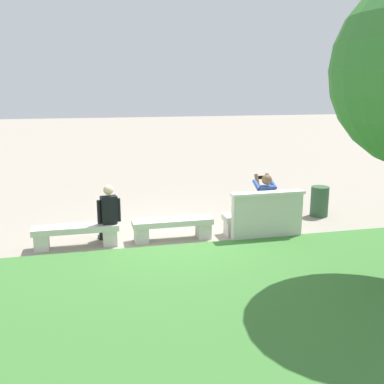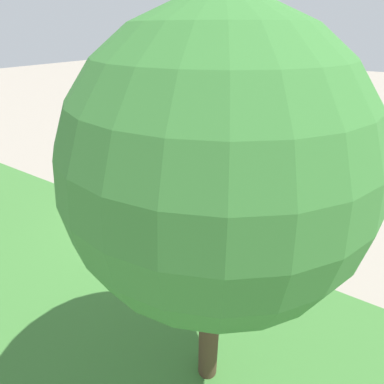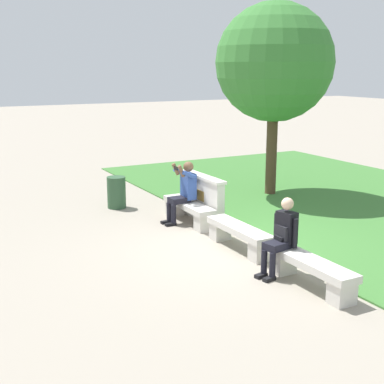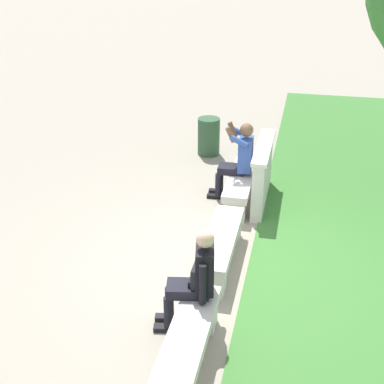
{
  "view_description": "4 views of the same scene",
  "coord_description": "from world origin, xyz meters",
  "views": [
    {
      "loc": [
        1.69,
        8.89,
        3.15
      ],
      "look_at": [
        -0.45,
        -0.12,
        0.98
      ],
      "focal_mm": 42.0,
      "sensor_mm": 36.0,
      "label": 1
    },
    {
      "loc": [
        -4.54,
        5.57,
        4.63
      ],
      "look_at": [
        -0.82,
        -0.39,
        0.8
      ],
      "focal_mm": 28.0,
      "sensor_mm": 36.0,
      "label": 2
    },
    {
      "loc": [
        7.82,
        -5.19,
        3.28
      ],
      "look_at": [
        -0.84,
        -0.53,
        0.97
      ],
      "focal_mm": 50.0,
      "sensor_mm": 36.0,
      "label": 3
    },
    {
      "loc": [
        6.05,
        0.96,
        4.04
      ],
      "look_at": [
        -0.22,
        -0.44,
        0.93
      ],
      "focal_mm": 50.0,
      "sensor_mm": 36.0,
      "label": 4
    }
  ],
  "objects": [
    {
      "name": "bench_mid",
      "position": [
        1.98,
        0.0,
        0.29
      ],
      "size": [
        1.69,
        0.4,
        0.45
      ],
      "color": "beige",
      "rests_on": "ground"
    },
    {
      "name": "backpack",
      "position": [
        1.3,
        0.0,
        0.63
      ],
      "size": [
        0.28,
        0.24,
        0.43
      ],
      "color": "black",
      "rests_on": "bench_mid"
    },
    {
      "name": "bench_main",
      "position": [
        -1.98,
        0.0,
        0.29
      ],
      "size": [
        1.69,
        0.4,
        0.45
      ],
      "color": "beige",
      "rests_on": "ground"
    },
    {
      "name": "tree_behind_wall",
      "position": [
        -3.3,
        3.14,
        3.38
      ],
      "size": [
        2.97,
        2.97,
        4.88
      ],
      "color": "#4C3826",
      "rests_on": "ground"
    },
    {
      "name": "person_distant",
      "position": [
        1.33,
        -0.07,
        0.67
      ],
      "size": [
        0.47,
        0.71,
        1.26
      ],
      "color": "black",
      "rests_on": "ground"
    },
    {
      "name": "backrest_wall_with_plaque",
      "position": [
        -1.98,
        0.34,
        0.52
      ],
      "size": [
        1.6,
        0.24,
        1.01
      ],
      "color": "beige",
      "rests_on": "ground"
    },
    {
      "name": "person_photographer",
      "position": [
        -2.06,
        -0.08,
        0.74
      ],
      "size": [
        0.48,
        0.73,
        1.32
      ],
      "color": "black",
      "rests_on": "ground"
    },
    {
      "name": "trash_bin",
      "position": [
        -3.91,
        -0.92,
        0.38
      ],
      "size": [
        0.44,
        0.44,
        0.75
      ],
      "primitive_type": "cylinder",
      "color": "#2D5133",
      "rests_on": "ground"
    },
    {
      "name": "bench_near",
      "position": [
        -0.0,
        0.0,
        0.29
      ],
      "size": [
        1.69,
        0.4,
        0.45
      ],
      "color": "beige",
      "rests_on": "ground"
    },
    {
      "name": "ground_plane",
      "position": [
        0.0,
        0.0,
        0.0
      ],
      "size": [
        80.0,
        80.0,
        0.0
      ],
      "primitive_type": "plane",
      "color": "gray"
    }
  ]
}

